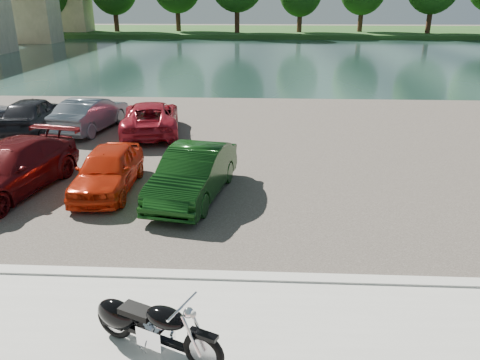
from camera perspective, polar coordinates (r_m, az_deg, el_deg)
The scene contains 12 objects.
ground at distance 7.96m, azimuth -5.55°, elevation -20.01°, with size 200.00×200.00×0.00m, color #595447.
kerb at distance 9.50m, azimuth -3.83°, elevation -11.74°, with size 60.00×0.30×0.14m, color beige.
parking_lot at distance 17.72m, azimuth -0.52°, elevation 4.16°, with size 60.00×18.00×0.04m, color #3B3630.
river at distance 46.21m, azimuth 1.69°, elevation 14.78°, with size 120.00×40.00×0.00m, color #192E2B.
far_bank at distance 78.06m, azimuth 2.28°, elevation 17.65°, with size 120.00×24.00×0.60m, color #1E4217.
motorcycle at distance 7.67m, azimuth -11.47°, elevation -16.83°, with size 2.20×1.16×1.05m.
car_3 at distance 14.71m, azimuth -26.33°, elevation 1.22°, with size 1.98×4.86×1.41m, color #4D0B0D.
car_4 at distance 13.87m, azimuth -15.83°, elevation 1.23°, with size 1.50×3.73×1.27m, color red.
car_5 at distance 12.94m, azimuth -5.72°, elevation 0.81°, with size 1.47×4.22×1.39m, color black.
car_8 at distance 21.53m, azimuth -23.92°, elevation 7.42°, with size 1.66×4.13×1.41m, color black.
car_9 at distance 20.66m, azimuth -17.73°, elevation 7.69°, with size 1.47×4.21×1.39m, color slate.
car_10 at distance 19.56m, azimuth -10.84°, elevation 7.49°, with size 2.18×4.74×1.32m, color #A51B2A.
Camera 1 is at (1.03, -5.90, 5.24)m, focal length 35.00 mm.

